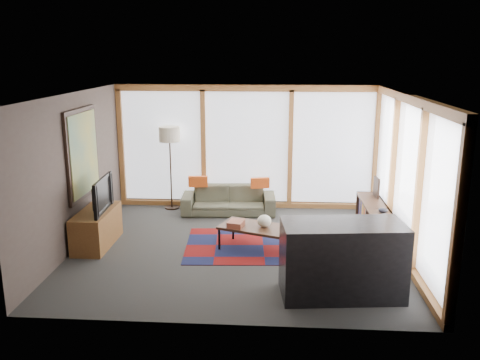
# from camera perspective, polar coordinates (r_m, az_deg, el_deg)

# --- Properties ---
(ground) EXTENTS (5.50, 5.50, 0.00)m
(ground) POSITION_cam_1_polar(r_m,az_deg,el_deg) (8.71, -0.18, -7.68)
(ground) COLOR #2A2A28
(ground) RESTS_ON ground
(room_envelope) EXTENTS (5.52, 5.02, 2.62)m
(room_envelope) POSITION_cam_1_polar(r_m,az_deg,el_deg) (8.80, 3.29, 2.99)
(room_envelope) COLOR #443631
(room_envelope) RESTS_ON ground
(rug) EXTENTS (2.75, 1.86, 0.01)m
(rug) POSITION_cam_1_polar(r_m,az_deg,el_deg) (8.83, 2.62, -7.34)
(rug) COLOR #650D0D
(rug) RESTS_ON ground
(sofa) EXTENTS (1.95, 0.86, 0.56)m
(sofa) POSITION_cam_1_polar(r_m,az_deg,el_deg) (10.49, -1.29, -2.26)
(sofa) COLOR #3E3E2D
(sofa) RESTS_ON ground
(pillow_left) EXTENTS (0.41, 0.16, 0.22)m
(pillow_left) POSITION_cam_1_polar(r_m,az_deg,el_deg) (10.45, -4.73, -0.16)
(pillow_left) COLOR #C14815
(pillow_left) RESTS_ON sofa
(pillow_right) EXTENTS (0.39, 0.19, 0.21)m
(pillow_right) POSITION_cam_1_polar(r_m,az_deg,el_deg) (10.32, 2.27, -0.33)
(pillow_right) COLOR #C14815
(pillow_right) RESTS_ON sofa
(floor_lamp) EXTENTS (0.44, 0.44, 1.75)m
(floor_lamp) POSITION_cam_1_polar(r_m,az_deg,el_deg) (10.76, -7.80, 1.33)
(floor_lamp) COLOR black
(floor_lamp) RESTS_ON ground
(coffee_table) EXTENTS (1.38, 1.02, 0.41)m
(coffee_table) POSITION_cam_1_polar(r_m,az_deg,el_deg) (8.59, 1.97, -6.54)
(coffee_table) COLOR black
(coffee_table) RESTS_ON ground
(book_stack) EXTENTS (0.30, 0.35, 0.10)m
(book_stack) POSITION_cam_1_polar(r_m,az_deg,el_deg) (8.49, -0.45, -4.94)
(book_stack) COLOR brown
(book_stack) RESTS_ON coffee_table
(vase) EXTENTS (0.26, 0.26, 0.20)m
(vase) POSITION_cam_1_polar(r_m,az_deg,el_deg) (8.47, 2.75, -4.62)
(vase) COLOR silver
(vase) RESTS_ON coffee_table
(bookshelf) EXTENTS (0.41, 2.23, 0.56)m
(bookshelf) POSITION_cam_1_polar(r_m,az_deg,el_deg) (9.40, 15.11, -4.71)
(bookshelf) COLOR black
(bookshelf) RESTS_ON ground
(bowl_a) EXTENTS (0.21, 0.21, 0.09)m
(bowl_a) POSITION_cam_1_polar(r_m,az_deg,el_deg) (8.75, 16.01, -3.95)
(bowl_a) COLOR black
(bowl_a) RESTS_ON bookshelf
(bowl_b) EXTENTS (0.20, 0.20, 0.08)m
(bowl_b) POSITION_cam_1_polar(r_m,az_deg,el_deg) (9.10, 15.78, -3.28)
(bowl_b) COLOR black
(bowl_b) RESTS_ON bookshelf
(shelf_picture) EXTENTS (0.07, 0.30, 0.39)m
(shelf_picture) POSITION_cam_1_polar(r_m,az_deg,el_deg) (9.98, 15.07, -0.80)
(shelf_picture) COLOR black
(shelf_picture) RESTS_ON bookshelf
(tv_console) EXTENTS (0.52, 1.24, 0.62)m
(tv_console) POSITION_cam_1_polar(r_m,az_deg,el_deg) (9.09, -15.79, -5.20)
(tv_console) COLOR brown
(tv_console) RESTS_ON ground
(television) EXTENTS (0.18, 1.02, 0.58)m
(television) POSITION_cam_1_polar(r_m,az_deg,el_deg) (8.87, -15.73, -1.60)
(television) COLOR black
(television) RESTS_ON tv_console
(bar_counter) EXTENTS (1.70, 0.93, 1.03)m
(bar_counter) POSITION_cam_1_polar(r_m,az_deg,el_deg) (7.08, 11.39, -8.76)
(bar_counter) COLOR black
(bar_counter) RESTS_ON ground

